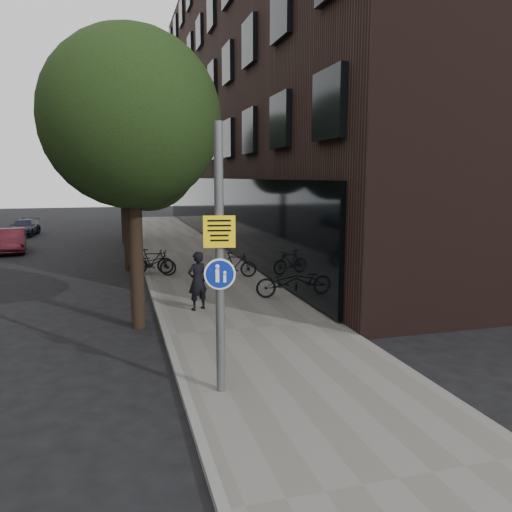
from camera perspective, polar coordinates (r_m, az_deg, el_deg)
name	(u,v)px	position (r m, az deg, el deg)	size (l,w,h in m)	color
ground	(291,385)	(9.76, 4.02, -14.48)	(120.00, 120.00, 0.00)	black
sidewalk	(209,279)	(19.10, -5.41, -2.58)	(4.50, 60.00, 0.12)	slate
curb_edge	(149,282)	(18.84, -12.16, -2.89)	(0.15, 60.00, 0.13)	slate
building_right_dark_brick	(302,94)	(32.93, 5.32, 17.91)	(12.00, 40.00, 18.00)	black
street_tree_near	(134,127)	(13.12, -13.76, 14.11)	(4.40, 4.40, 7.50)	black
street_tree_mid	(126,147)	(21.60, -14.59, 11.99)	(5.00, 5.00, 7.80)	black
street_tree_far	(123,156)	(30.59, -14.96, 11.02)	(5.00, 5.00, 7.80)	black
signpost	(220,260)	(8.56, -4.18, -0.45)	(0.54, 0.16, 4.68)	#595B5E
pedestrian	(197,281)	(14.31, -6.71, -2.84)	(0.61, 0.40, 1.68)	black
parked_bike_facade_near	(285,282)	(15.78, 3.36, -2.99)	(0.65, 1.86, 0.98)	black
parked_bike_facade_far	(236,265)	(18.94, -2.34, -0.99)	(0.45, 1.58, 0.95)	black
parked_bike_curb_near	(152,263)	(19.58, -11.79, -0.82)	(0.65, 1.85, 0.97)	black
parked_bike_curb_far	(152,262)	(19.89, -11.79, -0.62)	(0.47, 1.67, 1.00)	black
parked_car_mid	(12,241)	(28.94, -26.14, 1.59)	(1.29, 3.70, 1.22)	maroon
parked_car_far	(24,227)	(36.82, -24.97, 2.97)	(1.53, 3.76, 1.09)	#1B1D31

